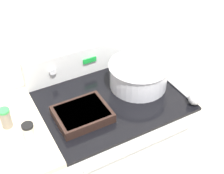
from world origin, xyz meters
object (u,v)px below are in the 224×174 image
Objects in this scene: casserole_dish at (82,114)px; ladle at (193,98)px; mixing_bowl at (139,74)px; spice_jar_green_cap at (6,118)px; spice_jar_black_cap at (29,131)px.

casserole_dish is 0.99× the size of ladle.
mixing_bowl reaches higher than spice_jar_green_cap.
ladle is (0.60, -0.19, 0.01)m from casserole_dish.
spice_jar_black_cap is 0.16m from spice_jar_green_cap.
mixing_bowl is 3.21× the size of spice_jar_green_cap.
spice_jar_green_cap is (-0.97, 0.31, 0.03)m from ladle.
ladle is 1.02m from spice_jar_green_cap.
mixing_bowl reaches higher than spice_jar_black_cap.
ladle is at bearing -10.81° from spice_jar_black_cap.
casserole_dish is at bearing 3.27° from spice_jar_black_cap.
mixing_bowl is at bearing -1.54° from spice_jar_green_cap.
mixing_bowl is 1.25× the size of ladle.
casserole_dish is 2.53× the size of spice_jar_green_cap.
mixing_bowl reaches higher than ladle.
spice_jar_green_cap is at bearing 119.00° from spice_jar_black_cap.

